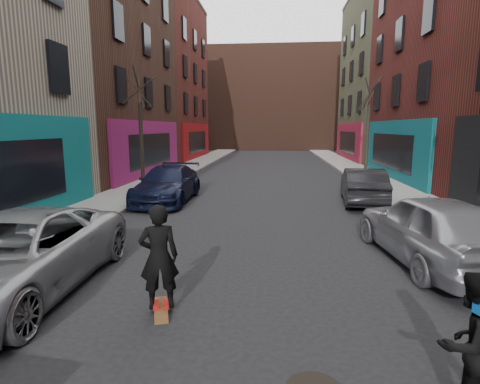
% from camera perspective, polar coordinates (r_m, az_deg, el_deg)
% --- Properties ---
extents(sidewalk_left, '(2.50, 84.00, 0.13)m').
position_cam_1_polar(sidewalk_left, '(31.19, -7.09, 4.15)').
color(sidewalk_left, gray).
rests_on(sidewalk_left, ground).
extents(sidewalk_right, '(2.50, 84.00, 0.13)m').
position_cam_1_polar(sidewalk_right, '(30.98, 16.16, 3.80)').
color(sidewalk_right, gray).
rests_on(sidewalk_right, ground).
extents(building_far, '(40.00, 10.00, 14.00)m').
position_cam_1_polar(building_far, '(56.44, 5.09, 13.71)').
color(building_far, '#47281E').
rests_on(building_far, ground).
extents(tree_left_far, '(2.00, 2.00, 6.50)m').
position_cam_1_polar(tree_left_far, '(19.49, -14.92, 10.34)').
color(tree_left_far, black).
rests_on(tree_left_far, sidewalk_left).
extents(tree_right_far, '(2.00, 2.00, 6.80)m').
position_cam_1_polar(tree_right_far, '(24.96, 18.96, 10.29)').
color(tree_right_far, black).
rests_on(tree_right_far, sidewalk_right).
extents(parked_left_far, '(2.66, 5.47, 1.50)m').
position_cam_1_polar(parked_left_far, '(8.15, -31.17, -8.27)').
color(parked_left_far, '#92959A').
rests_on(parked_left_far, ground).
extents(parked_left_end, '(2.13, 5.13, 1.48)m').
position_cam_1_polar(parked_left_end, '(16.02, -10.99, 1.21)').
color(parked_left_end, black).
rests_on(parked_left_end, ground).
extents(parked_right_far, '(2.53, 5.02, 1.64)m').
position_cam_1_polar(parked_right_far, '(9.59, 27.20, -4.93)').
color(parked_right_far, '#9B9DA4').
rests_on(parked_right_far, ground).
extents(parked_right_end, '(2.01, 4.55, 1.45)m').
position_cam_1_polar(parked_right_end, '(16.17, 18.22, 0.92)').
color(parked_right_end, black).
rests_on(parked_right_end, ground).
extents(skateboard, '(0.46, 0.83, 0.10)m').
position_cam_1_polar(skateboard, '(6.74, -11.96, -17.12)').
color(skateboard, brown).
rests_on(skateboard, ground).
extents(skateboarder, '(0.74, 0.60, 1.76)m').
position_cam_1_polar(skateboarder, '(6.38, -12.26, -9.63)').
color(skateboarder, black).
rests_on(skateboarder, skateboard).
extents(pedestrian, '(0.95, 0.85, 1.62)m').
position_cam_1_polar(pedestrian, '(4.92, 31.71, -19.09)').
color(pedestrian, black).
rests_on(pedestrian, ground).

